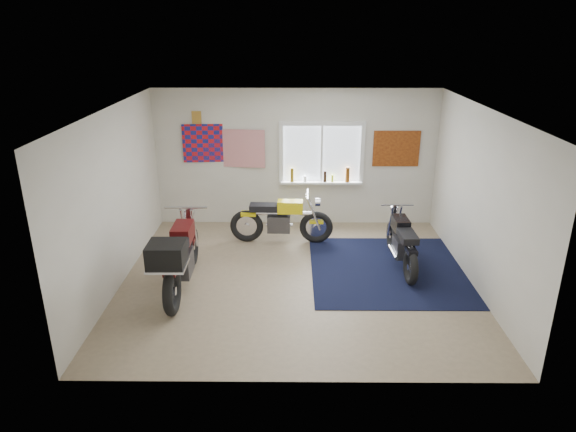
{
  "coord_description": "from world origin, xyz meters",
  "views": [
    {
      "loc": [
        -0.08,
        -7.31,
        3.85
      ],
      "look_at": [
        -0.14,
        0.4,
        0.93
      ],
      "focal_mm": 32.0,
      "sensor_mm": 36.0,
      "label": 1
    }
  ],
  "objects_px": {
    "navy_rug": "(387,269)",
    "yellow_triumph": "(281,221)",
    "black_chrome_bike": "(402,243)",
    "maroon_tourer": "(179,257)"
  },
  "relations": [
    {
      "from": "yellow_triumph",
      "to": "black_chrome_bike",
      "type": "xyz_separation_m",
      "value": [
        2.03,
        -0.99,
        -0.01
      ]
    },
    {
      "from": "navy_rug",
      "to": "maroon_tourer",
      "type": "xyz_separation_m",
      "value": [
        -3.25,
        -0.79,
        0.58
      ]
    },
    {
      "from": "navy_rug",
      "to": "yellow_triumph",
      "type": "relative_size",
      "value": 1.36
    },
    {
      "from": "navy_rug",
      "to": "black_chrome_bike",
      "type": "height_order",
      "value": "black_chrome_bike"
    },
    {
      "from": "yellow_triumph",
      "to": "black_chrome_bike",
      "type": "distance_m",
      "value": 2.26
    },
    {
      "from": "maroon_tourer",
      "to": "yellow_triumph",
      "type": "bearing_deg",
      "value": -37.64
    },
    {
      "from": "yellow_triumph",
      "to": "navy_rug",
      "type": "bearing_deg",
      "value": -30.85
    },
    {
      "from": "yellow_triumph",
      "to": "maroon_tourer",
      "type": "height_order",
      "value": "maroon_tourer"
    },
    {
      "from": "black_chrome_bike",
      "to": "navy_rug",
      "type": "bearing_deg",
      "value": 120.22
    },
    {
      "from": "black_chrome_bike",
      "to": "maroon_tourer",
      "type": "height_order",
      "value": "maroon_tourer"
    }
  ]
}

